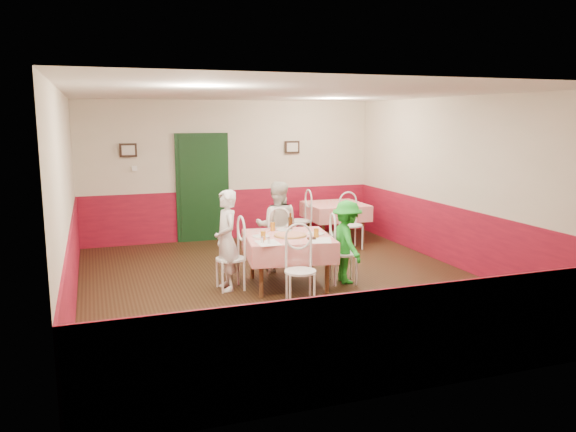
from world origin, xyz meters
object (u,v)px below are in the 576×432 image
object	(u,v)px
glass_a	(263,236)
diner_left	(226,240)
chair_second_a	(300,221)
diner_right	(347,242)
main_table	(288,261)
beer_bottle	(290,222)
chair_right	(344,253)
pizza	(290,235)
diner_far	(277,226)
glass_c	(273,227)
glass_b	(316,233)
wallet	(312,238)
chair_near	(300,271)
chair_far	(278,244)
chair_second_b	(351,225)
chair_left	(230,259)
second_table	(335,222)

from	to	relation	value
glass_a	diner_left	size ratio (longest dim) A/B	0.09
chair_second_a	diner_right	xyz separation A→B (m)	(-0.28, -2.74, 0.17)
main_table	beer_bottle	world-z (taller)	beer_bottle
chair_right	beer_bottle	distance (m)	0.95
glass_a	beer_bottle	xyz separation A→B (m)	(0.61, 0.59, 0.05)
beer_bottle	diner_right	size ratio (longest dim) A/B	0.19
pizza	diner_far	xyz separation A→B (m)	(0.11, 0.95, -0.05)
pizza	glass_c	size ratio (longest dim) A/B	3.50
glass_b	wallet	bearing A→B (deg)	-142.92
diner_far	glass_b	bearing A→B (deg)	120.16
chair_near	chair_far	bearing A→B (deg)	93.38
chair_far	chair_second_b	world-z (taller)	same
glass_b	glass_c	world-z (taller)	glass_b
diner_left	diner_far	size ratio (longest dim) A/B	1.00
chair_left	diner_left	bearing A→B (deg)	-99.83
chair_near	beer_bottle	distance (m)	1.35
wallet	diner_far	xyz separation A→B (m)	(-0.10, 1.24, -0.04)
chair_near	wallet	xyz separation A→B (m)	(0.35, 0.49, 0.32)
chair_left	chair_near	size ratio (longest dim) A/B	1.00
chair_right	chair_near	bearing A→B (deg)	138.26
chair_left	chair_far	bearing A→B (deg)	125.17
main_table	chair_left	distance (m)	0.85
chair_right	wallet	size ratio (longest dim) A/B	8.18
chair_second_a	wallet	xyz separation A→B (m)	(-0.94, -2.96, 0.32)
main_table	chair_second_a	xyz separation A→B (m)	(1.17, 2.61, 0.08)
chair_second_b	wallet	xyz separation A→B (m)	(-1.69, -2.21, 0.32)
chair_near	chair_second_a	distance (m)	3.68
second_table	chair_near	xyz separation A→B (m)	(-2.04, -3.45, 0.08)
glass_c	diner_left	world-z (taller)	diner_left
second_table	chair_second_b	distance (m)	0.75
diner_far	chair_second_b	bearing A→B (deg)	-131.62
chair_near	diner_right	world-z (taller)	diner_right
chair_right	diner_left	size ratio (longest dim) A/B	0.62
chair_far	pizza	xyz separation A→B (m)	(-0.11, -0.90, 0.33)
chair_second_a	diner_far	world-z (taller)	diner_far
chair_left	chair_second_a	size ratio (longest dim) A/B	1.00
chair_right	chair_left	bearing A→B (deg)	93.26
chair_far	chair_second_a	size ratio (longest dim) A/B	1.00
glass_b	chair_near	bearing A→B (deg)	-128.60
second_table	glass_b	size ratio (longest dim) A/B	8.34
second_table	main_table	bearing A→B (deg)	-126.37
main_table	diner_right	world-z (taller)	diner_right
main_table	beer_bottle	xyz separation A→B (m)	(0.18, 0.40, 0.50)
chair_left	chair_right	bearing A→B (deg)	80.17
chair_left	glass_a	distance (m)	0.63
wallet	diner_left	size ratio (longest dim) A/B	0.08
main_table	pizza	bearing A→B (deg)	-76.10
chair_second_b	glass_b	distance (m)	2.68
second_table	beer_bottle	xyz separation A→B (m)	(-1.74, -2.21, 0.50)
chair_near	glass_b	size ratio (longest dim) A/B	6.70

